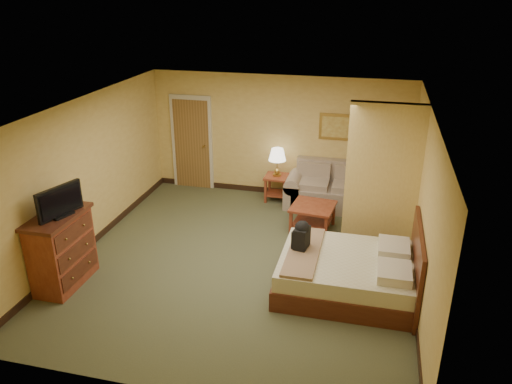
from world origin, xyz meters
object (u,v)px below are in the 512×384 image
(loveseat, at_px, (331,193))
(dresser, at_px, (62,250))
(bed, at_px, (352,273))
(coffee_table, at_px, (313,212))

(loveseat, distance_m, dresser, 5.33)
(dresser, bearing_deg, loveseat, 46.44)
(dresser, relative_size, bed, 0.57)
(loveseat, xyz_separation_m, bed, (0.63, -3.01, 0.00))
(loveseat, relative_size, dresser, 1.57)
(dresser, bearing_deg, bed, 11.14)
(dresser, bearing_deg, coffee_table, 38.33)
(coffee_table, distance_m, bed, 2.06)
(coffee_table, xyz_separation_m, dresser, (-3.45, -2.73, 0.24))
(loveseat, height_order, dresser, dresser)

